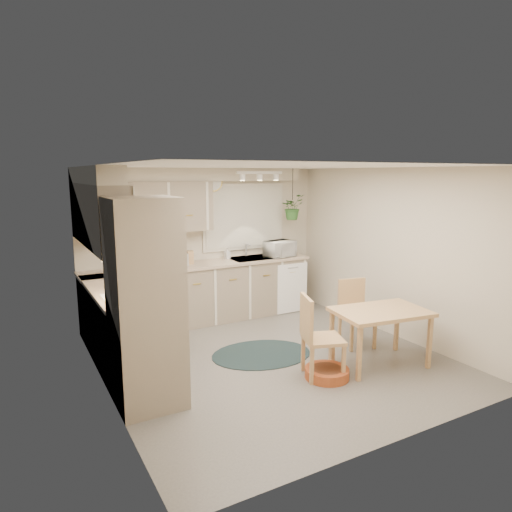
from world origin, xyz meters
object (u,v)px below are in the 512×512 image
object	(u,v)px
chair_left	(323,337)
pet_bed	(327,373)
chair_back	(358,314)
microwave	(280,247)
dining_table	(380,337)
braided_rug	(262,354)

from	to	relation	value
chair_left	pet_bed	xyz separation A→B (m)	(0.02, -0.06, -0.42)
chair_back	microwave	distance (m)	2.00
chair_back	pet_bed	distance (m)	1.21
pet_bed	microwave	xyz separation A→B (m)	(0.91, 2.49, 1.05)
chair_back	microwave	world-z (taller)	microwave
dining_table	microwave	size ratio (longest dim) A/B	2.28
pet_bed	microwave	world-z (taller)	microwave
dining_table	braided_rug	distance (m)	1.51
chair_left	chair_back	xyz separation A→B (m)	(0.99, 0.54, -0.03)
pet_bed	microwave	bearing A→B (deg)	70.03
dining_table	chair_back	size ratio (longest dim) A/B	1.23
dining_table	chair_left	world-z (taller)	chair_left
chair_left	braided_rug	xyz separation A→B (m)	(-0.30, 0.90, -0.48)
chair_back	pet_bed	world-z (taller)	chair_back
braided_rug	microwave	bearing A→B (deg)	51.38
dining_table	pet_bed	xyz separation A→B (m)	(-0.79, 0.00, -0.29)
chair_left	microwave	bearing A→B (deg)	178.89
chair_left	braided_rug	distance (m)	1.06
microwave	braided_rug	bearing A→B (deg)	-139.72
microwave	chair_left	bearing A→B (deg)	-121.87
dining_table	braided_rug	size ratio (longest dim) A/B	0.84
braided_rug	pet_bed	size ratio (longest dim) A/B	2.58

